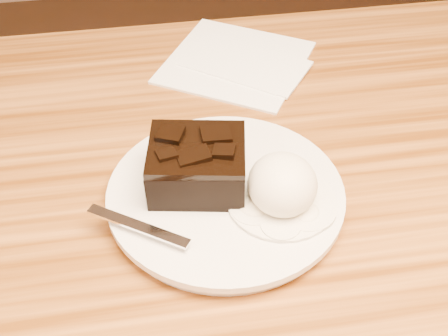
{
  "coord_description": "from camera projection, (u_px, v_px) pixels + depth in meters",
  "views": [
    {
      "loc": [
        -0.09,
        -0.38,
        1.19
      ],
      "look_at": [
        -0.02,
        0.04,
        0.79
      ],
      "focal_mm": 48.49,
      "sensor_mm": 36.0,
      "label": 1
    }
  ],
  "objects": [
    {
      "name": "melt_puddle",
      "position": [
        281.0,
        201.0,
        0.58
      ],
      "size": [
        0.11,
        0.11,
        0.0
      ],
      "primitive_type": "cylinder",
      "color": "silver",
      "rests_on": "plate"
    },
    {
      "name": "brownie",
      "position": [
        197.0,
        167.0,
        0.58
      ],
      "size": [
        0.1,
        0.09,
        0.04
      ],
      "primitive_type": "cube",
      "rotation": [
        0.0,
        0.0,
        -0.18
      ],
      "color": "black",
      "rests_on": "plate"
    },
    {
      "name": "crumb_b",
      "position": [
        274.0,
        200.0,
        0.58
      ],
      "size": [
        0.01,
        0.01,
        0.0
      ],
      "primitive_type": "cube",
      "rotation": [
        0.0,
        0.0,
        1.26
      ],
      "color": "black",
      "rests_on": "plate"
    },
    {
      "name": "spoon",
      "position": [
        193.0,
        193.0,
        0.58
      ],
      "size": [
        0.15,
        0.11,
        0.01
      ],
      "primitive_type": null,
      "rotation": [
        0.0,
        0.0,
        0.97
      ],
      "color": "silver",
      "rests_on": "plate"
    },
    {
      "name": "crumb_a",
      "position": [
        237.0,
        210.0,
        0.57
      ],
      "size": [
        0.01,
        0.01,
        0.0
      ],
      "primitive_type": "cube",
      "rotation": [
        0.0,
        0.0,
        1.41
      ],
      "color": "black",
      "rests_on": "plate"
    },
    {
      "name": "crumb_c",
      "position": [
        255.0,
        216.0,
        0.56
      ],
      "size": [
        0.01,
        0.01,
        0.0
      ],
      "primitive_type": "cube",
      "rotation": [
        0.0,
        0.0,
        0.95
      ],
      "color": "black",
      "rests_on": "plate"
    },
    {
      "name": "napkin",
      "position": [
        236.0,
        61.0,
        0.79
      ],
      "size": [
        0.23,
        0.23,
        0.01
      ],
      "primitive_type": "cube",
      "rotation": [
        0.0,
        0.0,
        -0.55
      ],
      "color": "white",
      "rests_on": "dining_table"
    },
    {
      "name": "ice_cream_scoop",
      "position": [
        282.0,
        184.0,
        0.56
      ],
      "size": [
        0.07,
        0.07,
        0.06
      ],
      "primitive_type": "ellipsoid",
      "color": "silver",
      "rests_on": "plate"
    },
    {
      "name": "plate",
      "position": [
        226.0,
        197.0,
        0.6
      ],
      "size": [
        0.23,
        0.23,
        0.02
      ],
      "primitive_type": "cylinder",
      "color": "silver",
      "rests_on": "dining_table"
    }
  ]
}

